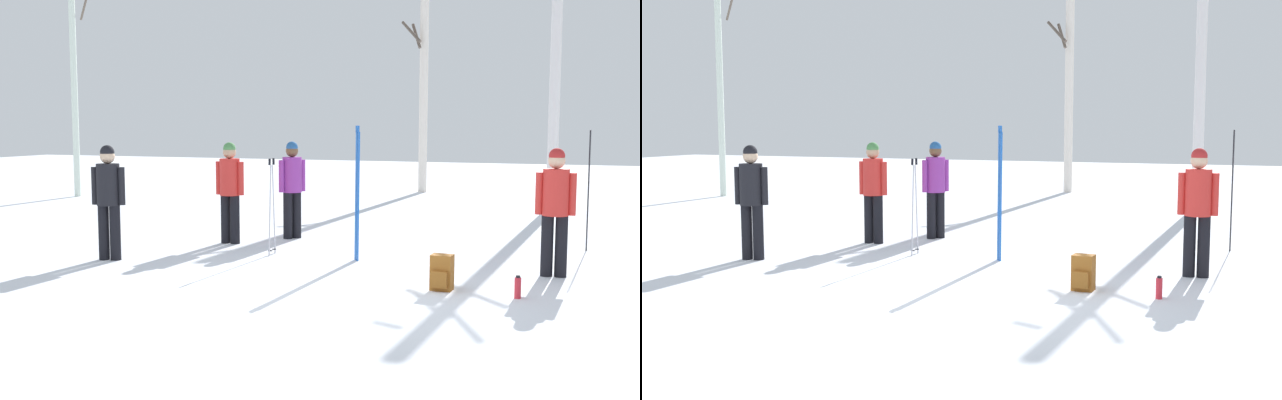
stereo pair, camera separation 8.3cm
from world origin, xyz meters
The scene contains 13 objects.
ground_plane centered at (0.00, 0.00, 0.00)m, with size 60.00×60.00×0.00m, color white.
person_0 centered at (-2.27, 4.23, 0.98)m, with size 0.36×0.43×1.72m.
person_1 centered at (2.29, 2.43, 0.98)m, with size 0.52×0.34×1.72m.
person_2 centered at (-3.99, 1.32, 0.98)m, with size 0.51×0.34×1.72m.
person_3 centered at (-3.03, 3.34, 0.98)m, with size 0.52×0.34×1.72m.
ski_pair_planted_0 centered at (2.64, 4.75, 0.96)m, with size 0.02×0.14×1.93m.
ski_pair_planted_1 centered at (-0.52, 2.59, 1.00)m, with size 0.12×0.14×2.00m.
ski_poles_0 centered at (-1.91, 2.60, 0.80)m, with size 0.07×0.25×1.50m.
backpack_0 centered at (1.08, 1.08, 0.21)m, with size 0.27×0.30×0.44m.
water_bottle_0 centered at (2.00, 0.96, 0.13)m, with size 0.08×0.08×0.27m.
birch_tree_0 centered at (-10.78, 9.06, 4.11)m, with size 0.99×0.96×7.95m.
birch_tree_1 centered at (-2.19, 13.70, 3.69)m, with size 0.87×0.80×7.23m.
birch_tree_2 centered at (1.67, 10.46, 3.89)m, with size 1.40×1.29×7.31m.
Camera 2 is at (3.04, -7.92, 2.06)m, focal length 42.38 mm.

